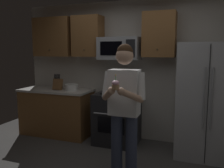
% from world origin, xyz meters
% --- Properties ---
extents(wall_back, '(4.40, 0.10, 2.60)m').
position_xyz_m(wall_back, '(0.00, 1.75, 1.30)').
color(wall_back, beige).
rests_on(wall_back, ground).
extents(oven_range, '(0.76, 0.70, 0.93)m').
position_xyz_m(oven_range, '(-0.15, 1.36, 0.46)').
color(oven_range, black).
rests_on(oven_range, ground).
extents(microwave, '(0.74, 0.41, 0.40)m').
position_xyz_m(microwave, '(-0.15, 1.48, 1.72)').
color(microwave, '#9EA0A5').
extents(refrigerator, '(0.90, 0.75, 1.80)m').
position_xyz_m(refrigerator, '(1.35, 1.32, 0.90)').
color(refrigerator, '#B7BABF').
rests_on(refrigerator, ground).
extents(cabinet_row_upper, '(2.78, 0.36, 0.76)m').
position_xyz_m(cabinet_row_upper, '(-0.72, 1.53, 1.95)').
color(cabinet_row_upper, brown).
extents(counter_left, '(1.44, 0.66, 0.92)m').
position_xyz_m(counter_left, '(-1.45, 1.38, 0.46)').
color(counter_left, brown).
rests_on(counter_left, ground).
extents(knife_block, '(0.16, 0.15, 0.32)m').
position_xyz_m(knife_block, '(-1.37, 1.33, 1.04)').
color(knife_block, brown).
rests_on(knife_block, counter_left).
extents(bowl_large_white, '(0.26, 0.26, 0.12)m').
position_xyz_m(bowl_large_white, '(-1.10, 1.39, 0.98)').
color(bowl_large_white, white).
rests_on(bowl_large_white, counter_left).
extents(person, '(0.60, 0.48, 1.76)m').
position_xyz_m(person, '(0.33, 0.21, 1.00)').
color(person, '#383F59').
rests_on(person, ground).
extents(cupcake, '(0.09, 0.09, 0.17)m').
position_xyz_m(cupcake, '(0.33, -0.12, 1.29)').
color(cupcake, '#A87F56').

